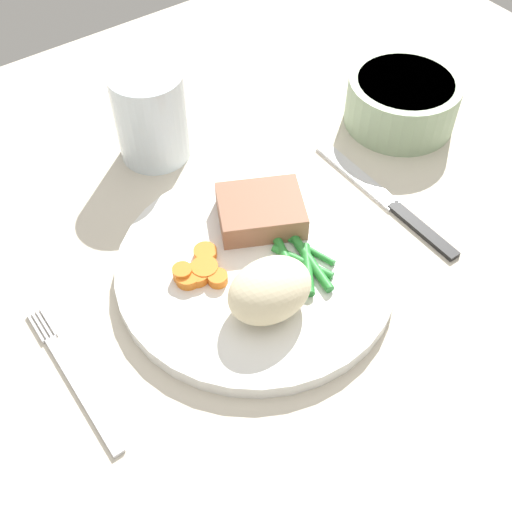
{
  "coord_description": "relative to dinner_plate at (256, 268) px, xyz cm",
  "views": [
    {
      "loc": [
        -20.06,
        -33.18,
        50.11
      ],
      "look_at": [
        1.97,
        -2.52,
        4.6
      ],
      "focal_mm": 44.56,
      "sensor_mm": 36.0,
      "label": 1
    }
  ],
  "objects": [
    {
      "name": "meat_portion",
      "position": [
        3.59,
        4.19,
        2.12
      ],
      "size": [
        10.35,
        9.65,
        2.64
      ],
      "primitive_type": "cube",
      "rotation": [
        0.0,
        0.0,
        -0.46
      ],
      "color": "#936047",
      "rests_on": "dinner_plate"
    },
    {
      "name": "fork",
      "position": [
        -19.2,
        -0.26,
        -0.6
      ],
      "size": [
        1.44,
        16.6,
        0.4
      ],
      "rotation": [
        0.0,
        0.0,
        -0.03
      ],
      "color": "silver",
      "rests_on": "dining_table"
    },
    {
      "name": "green_beans",
      "position": [
        3.45,
        -2.42,
        1.22
      ],
      "size": [
        5.27,
        9.52,
        0.89
      ],
      "color": "#2D8C38",
      "rests_on": "dinner_plate"
    },
    {
      "name": "mashed_potatoes",
      "position": [
        -2.39,
        -4.79,
        3.27
      ],
      "size": [
        7.86,
        6.01,
        4.94
      ],
      "primitive_type": "ellipsoid",
      "color": "beige",
      "rests_on": "dinner_plate"
    },
    {
      "name": "carrot_slices",
      "position": [
        -5.13,
        2.02,
        1.3
      ],
      "size": [
        5.21,
        5.33,
        1.3
      ],
      "color": "orange",
      "rests_on": "dinner_plate"
    },
    {
      "name": "dining_table",
      "position": [
        -1.97,
        2.52,
        -1.8
      ],
      "size": [
        120.0,
        90.0,
        2.0
      ],
      "color": "beige",
      "rests_on": "ground"
    },
    {
      "name": "salad_bowl",
      "position": [
        27.24,
        8.86,
        2.44
      ],
      "size": [
        12.88,
        12.88,
        5.74
      ],
      "color": "#99B28C",
      "rests_on": "dining_table"
    },
    {
      "name": "knife",
      "position": [
        16.87,
        -0.29,
        -0.6
      ],
      "size": [
        1.7,
        20.5,
        0.64
      ],
      "rotation": [
        0.0,
        0.0,
        -0.08
      ],
      "color": "black",
      "rests_on": "dining_table"
    },
    {
      "name": "dinner_plate",
      "position": [
        0.0,
        0.0,
        0.0
      ],
      "size": [
        26.61,
        26.61,
        1.6
      ],
      "primitive_type": "cylinder",
      "color": "white",
      "rests_on": "dining_table"
    },
    {
      "name": "water_glass",
      "position": [
        1.05,
        20.89,
        3.63
      ],
      "size": [
        7.88,
        7.88,
        10.31
      ],
      "color": "silver",
      "rests_on": "dining_table"
    }
  ]
}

